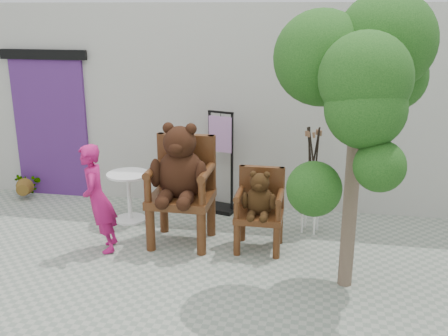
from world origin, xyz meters
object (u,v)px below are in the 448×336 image
(chair_small, at_px, (260,202))
(tree, at_px, (363,76))
(cafe_table, at_px, (129,191))
(stool_bucket, at_px, (311,187))
(chair_big, at_px, (181,175))
(display_stand, at_px, (221,173))
(person, at_px, (98,199))

(chair_small, relative_size, tree, 0.33)
(chair_small, xyz_separation_m, cafe_table, (-1.92, 0.56, -0.18))
(stool_bucket, distance_m, tree, 2.18)
(chair_big, xyz_separation_m, stool_bucket, (1.62, 0.62, -0.27))
(chair_big, bearing_deg, chair_small, -0.37)
(display_stand, distance_m, tree, 3.12)
(person, xyz_separation_m, display_stand, (1.23, 1.60, -0.10))
(chair_big, height_order, tree, tree)
(stool_bucket, bearing_deg, person, -157.66)
(chair_small, bearing_deg, cafe_table, 163.73)
(chair_big, distance_m, display_stand, 1.24)
(chair_small, xyz_separation_m, person, (-1.94, -0.43, 0.07))
(cafe_table, distance_m, display_stand, 1.36)
(chair_big, relative_size, chair_small, 1.54)
(chair_small, height_order, person, person)
(chair_small, xyz_separation_m, tree, (1.07, -0.73, 1.67))
(chair_big, relative_size, stool_bucket, 1.09)
(tree, bearing_deg, person, 174.18)
(chair_small, xyz_separation_m, display_stand, (-0.72, 1.17, -0.03))
(display_stand, bearing_deg, cafe_table, -138.41)
(person, height_order, tree, tree)
(cafe_table, relative_size, display_stand, 0.47)
(chair_big, height_order, stool_bucket, chair_big)
(person, xyz_separation_m, cafe_table, (0.02, 0.99, -0.24))
(stool_bucket, bearing_deg, tree, -71.73)
(cafe_table, distance_m, stool_bucket, 2.55)
(person, bearing_deg, chair_small, 85.37)
(cafe_table, relative_size, tree, 0.23)
(chair_big, bearing_deg, person, -155.24)
(stool_bucket, bearing_deg, chair_small, -134.70)
(chair_big, xyz_separation_m, person, (-0.94, -0.43, -0.23))
(cafe_table, xyz_separation_m, display_stand, (1.21, 0.61, 0.14))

